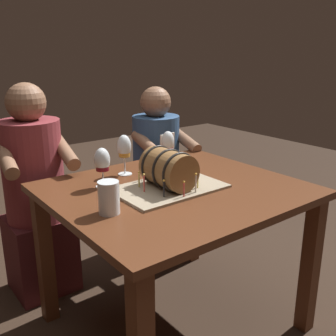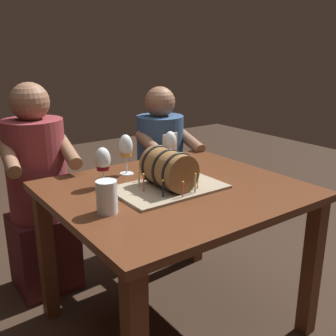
{
  "view_description": "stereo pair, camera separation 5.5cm",
  "coord_description": "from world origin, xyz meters",
  "views": [
    {
      "loc": [
        -1.09,
        -1.34,
        1.36
      ],
      "look_at": [
        -0.04,
        0.0,
        0.84
      ],
      "focal_mm": 42.16,
      "sensor_mm": 36.0,
      "label": 1
    },
    {
      "loc": [
        -1.04,
        -1.38,
        1.36
      ],
      "look_at": [
        -0.04,
        0.0,
        0.84
      ],
      "focal_mm": 42.16,
      "sensor_mm": 36.0,
      "label": 2
    }
  ],
  "objects": [
    {
      "name": "ground_plane",
      "position": [
        0.0,
        0.0,
        0.0
      ],
      "size": [
        8.0,
        8.0,
        0.0
      ],
      "primitive_type": "plane",
      "color": "#332319"
    },
    {
      "name": "person_seated_left",
      "position": [
        -0.41,
        0.72,
        0.55
      ],
      "size": [
        0.4,
        0.49,
        1.2
      ],
      "color": "#4C1B1E",
      "rests_on": "ground"
    },
    {
      "name": "person_seated_right",
      "position": [
        0.41,
        0.72,
        0.51
      ],
      "size": [
        0.38,
        0.48,
        1.13
      ],
      "color": "#1B2D46",
      "rests_on": "ground"
    },
    {
      "name": "dining_table",
      "position": [
        0.0,
        0.0,
        0.63
      ],
      "size": [
        1.11,
        0.98,
        0.74
      ],
      "color": "#562D19",
      "rests_on": "ground"
    },
    {
      "name": "wine_glass_amber",
      "position": [
        -0.08,
        0.31,
        0.88
      ],
      "size": [
        0.07,
        0.07,
        0.21
      ],
      "color": "white",
      "rests_on": "dining_table"
    },
    {
      "name": "beer_pint",
      "position": [
        -0.39,
        -0.07,
        0.8
      ],
      "size": [
        0.08,
        0.08,
        0.13
      ],
      "color": "white",
      "rests_on": "dining_table"
    },
    {
      "name": "wine_glass_rose",
      "position": [
        0.2,
        0.31,
        0.87
      ],
      "size": [
        0.07,
        0.07,
        0.19
      ],
      "color": "white",
      "rests_on": "dining_table"
    },
    {
      "name": "menu_card",
      "position": [
        0.24,
        0.38,
        0.82
      ],
      "size": [
        0.11,
        0.03,
        0.16
      ],
      "primitive_type": "cube",
      "rotation": [
        0.04,
        0.0,
        0.15
      ],
      "color": "silver",
      "rests_on": "dining_table"
    },
    {
      "name": "wine_glass_red",
      "position": [
        -0.26,
        0.21,
        0.87
      ],
      "size": [
        0.07,
        0.07,
        0.19
      ],
      "color": "white",
      "rests_on": "dining_table"
    },
    {
      "name": "barrel_cake",
      "position": [
        -0.04,
        0.0,
        0.82
      ],
      "size": [
        0.49,
        0.32,
        0.19
      ],
      "color": "gray",
      "rests_on": "dining_table"
    }
  ]
}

